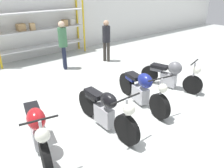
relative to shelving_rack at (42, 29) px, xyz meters
The scene contains 9 objects.
ground_plane 5.90m from the shelving_rack, 95.19° to the right, with size 30.00×30.00×0.00m, color silver.
back_wall 0.82m from the shelving_rack, 145.75° to the left, with size 30.00×0.08×3.60m.
shelving_rack is the anchor object (origin of this frame).
motorcycle_red 6.32m from the shelving_rack, 114.91° to the right, with size 0.72×2.06×1.10m.
motorcycle_black 6.11m from the shelving_rack, 101.34° to the right, with size 0.72×2.07×1.04m.
motorcycle_blue 5.77m from the shelving_rack, 87.91° to the right, with size 0.78×2.14×1.06m.
motorcycle_grey 5.86m from the shelving_rack, 73.04° to the right, with size 0.76×1.96×1.00m.
person_browsing 1.87m from the shelving_rack, 90.23° to the right, with size 0.40×0.40×1.80m.
person_near_rack 2.84m from the shelving_rack, 50.47° to the right, with size 0.42×0.42×1.70m.
Camera 1 is at (-3.20, -3.46, 2.99)m, focal length 35.00 mm.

